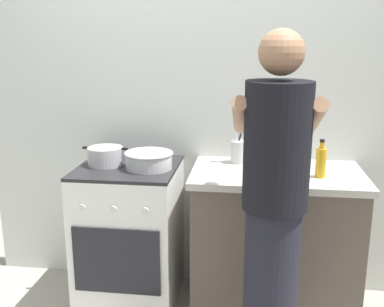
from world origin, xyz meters
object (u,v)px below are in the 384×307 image
at_px(stove_range, 130,235).
at_px(pot, 105,156).
at_px(spice_bottle, 289,165).
at_px(person, 274,215).
at_px(utensil_crock, 238,149).
at_px(mixing_bowl, 149,159).
at_px(oil_bottle, 321,162).

bearing_deg(stove_range, pot, 175.67).
distance_m(spice_bottle, person, 0.59).
bearing_deg(person, stove_range, 145.39).
bearing_deg(stove_range, spice_bottle, -1.17).
relative_size(stove_range, spice_bottle, 9.38).
xyz_separation_m(utensil_crock, spice_bottle, (0.30, -0.19, -0.04)).
distance_m(mixing_bowl, person, 0.92).
distance_m(stove_range, spice_bottle, 1.08).
height_order(utensil_crock, spice_bottle, utensil_crock).
xyz_separation_m(pot, utensil_crock, (0.81, 0.16, 0.03)).
bearing_deg(mixing_bowl, oil_bottle, -3.08).
bearing_deg(utensil_crock, stove_range, -165.68).
distance_m(utensil_crock, spice_bottle, 0.36).
bearing_deg(oil_bottle, utensil_crock, 151.81).
bearing_deg(spice_bottle, oil_bottle, -19.73).
bearing_deg(pot, oil_bottle, -4.04).
bearing_deg(person, utensil_crock, 104.10).
relative_size(spice_bottle, person, 0.06).
height_order(pot, person, person).
distance_m(pot, utensil_crock, 0.82).
bearing_deg(pot, spice_bottle, -1.57).
height_order(utensil_crock, oil_bottle, utensil_crock).
xyz_separation_m(stove_range, utensil_crock, (0.67, 0.17, 0.54)).
bearing_deg(mixing_bowl, utensil_crock, 20.43).
relative_size(stove_range, oil_bottle, 4.14).
bearing_deg(pot, utensil_crock, 11.19).
bearing_deg(spice_bottle, utensil_crock, 147.61).
bearing_deg(stove_range, utensil_crock, 14.32).
xyz_separation_m(stove_range, person, (0.86, -0.59, 0.41)).
xyz_separation_m(spice_bottle, oil_bottle, (0.17, -0.06, 0.04)).
height_order(pot, utensil_crock, utensil_crock).
bearing_deg(pot, mixing_bowl, -7.41).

